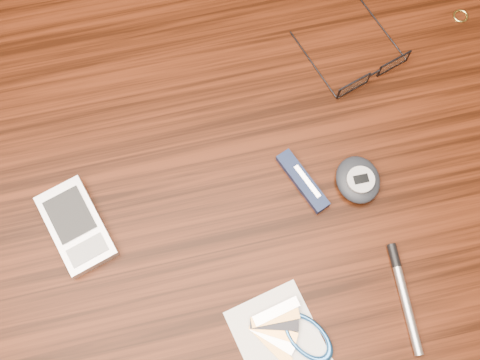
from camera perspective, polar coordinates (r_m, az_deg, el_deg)
The scene contains 9 objects.
ground at distance 1.52m, azimuth -1.75°, elevation -9.31°, with size 3.80×3.80×0.00m, color #472814.
desk at distance 0.89m, azimuth -2.97°, elevation -2.84°, with size 1.00×0.70×0.75m.
eyeglasses at distance 0.86m, azimuth 12.26°, elevation 10.07°, with size 0.15×0.15×0.03m.
gold_ring at distance 0.96m, azimuth 20.18°, elevation 14.39°, with size 0.02×0.02×0.00m, color #DAC967.
pda_phone at distance 0.79m, azimuth -15.28°, elevation -4.23°, with size 0.09×0.13×0.02m.
pedometer at distance 0.79m, azimuth 11.14°, elevation 0.03°, with size 0.06×0.07×0.03m.
notepad_keys at distance 0.75m, azimuth 4.90°, elevation -14.44°, with size 0.13×0.13×0.01m.
pocket_knife at distance 0.79m, azimuth 5.97°, elevation -0.10°, with size 0.05×0.09×0.01m.
silver_pen at distance 0.78m, azimuth 15.17°, elevation -9.98°, with size 0.02×0.14×0.01m.
Camera 1 is at (-0.01, -0.24, 1.50)m, focal length 45.00 mm.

